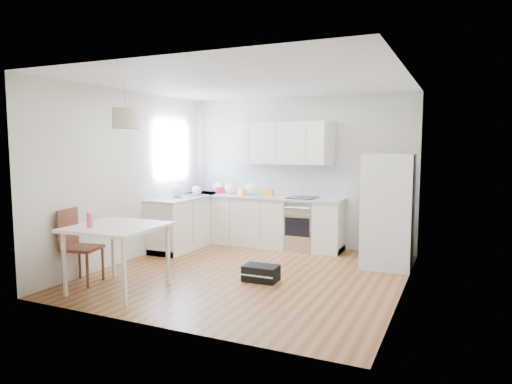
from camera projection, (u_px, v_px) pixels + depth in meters
floor at (249, 274)px, 6.54m from camera, size 4.20×4.20×0.00m
ceiling at (249, 82)px, 6.25m from camera, size 4.20×4.20×0.00m
wall_back at (298, 172)px, 8.30m from camera, size 4.20×0.00×4.20m
wall_left at (130, 176)px, 7.26m from camera, size 0.00×4.20×4.20m
wall_right at (405, 186)px, 5.53m from camera, size 0.00×4.20×4.20m
window_glassblock at (172, 150)px, 8.25m from camera, size 0.02×1.00×1.00m
cabinets_back at (261, 222)px, 8.37m from camera, size 3.00×0.60×0.88m
cabinets_left at (188, 222)px, 8.32m from camera, size 0.60×1.80×0.88m
counter_back at (261, 197)px, 8.32m from camera, size 3.02×0.64×0.04m
counter_left at (188, 197)px, 8.27m from camera, size 0.64×1.82×0.04m
backsplash_back at (268, 179)px, 8.55m from camera, size 3.00×0.01×0.58m
backsplash_left at (174, 180)px, 8.36m from camera, size 0.01×1.80×0.58m
upper_cabinets at (288, 143)px, 8.16m from camera, size 1.70×0.32×0.75m
range_oven at (303, 225)px, 8.04m from camera, size 0.50×0.61×0.88m
sink at (186, 197)px, 8.22m from camera, size 0.50×0.80×0.16m
refrigerator at (390, 210)px, 6.91m from camera, size 0.86×0.89×1.71m
dining_table at (117, 233)px, 5.75m from camera, size 1.10×1.10×0.84m
dining_chair at (83, 246)px, 6.07m from camera, size 0.49×0.49×1.00m
drink_bottle at (89, 219)px, 5.57m from camera, size 0.08×0.08×0.22m
gym_bag at (261, 273)px, 6.21m from camera, size 0.47×0.31×0.21m
pendant_lamp at (126, 118)px, 5.73m from camera, size 0.37×0.37×0.25m
grocery_bag_a at (219, 187)px, 8.78m from camera, size 0.24×0.20×0.21m
grocery_bag_b at (231, 188)px, 8.60m from camera, size 0.24×0.21×0.22m
grocery_bag_c at (252, 189)px, 8.42m from camera, size 0.25×0.21×0.22m
grocery_bag_d at (197, 190)px, 8.43m from camera, size 0.19×0.16×0.17m
grocery_bag_e at (177, 190)px, 8.10m from camera, size 0.26×0.22×0.24m
snack_orange at (268, 193)px, 8.32m from camera, size 0.17×0.12×0.11m
snack_yellow at (242, 192)px, 8.43m from camera, size 0.18×0.16×0.11m
snack_red at (221, 190)px, 8.73m from camera, size 0.21×0.19×0.12m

